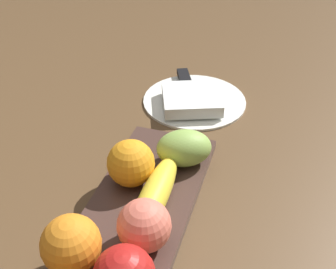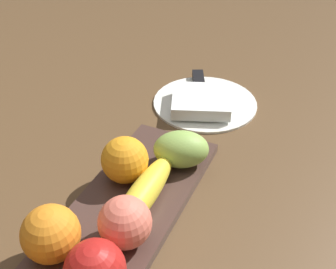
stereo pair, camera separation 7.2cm
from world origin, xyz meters
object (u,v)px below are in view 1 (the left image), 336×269
Objects in this scene: dinner_plate at (194,100)px; folded_napkin at (191,99)px; knife at (186,84)px; fruit_tray at (129,230)px; orange_near_banana at (71,244)px; banana at (154,196)px; orange_near_apple at (131,163)px; grape_bunch at (184,148)px; peach at (144,226)px.

dinner_plate is 1.87× the size of folded_napkin.
fruit_tray is at bearing -20.96° from knife.
orange_near_banana is at bearing -26.65° from knife.
banana is 0.07m from orange_near_apple.
orange_near_banana reaches higher than grape_bunch.
orange_near_apple is 0.97× the size of orange_near_banana.
orange_near_apple is 0.35× the size of dinner_plate.
banana is 0.11m from grape_bunch.
banana is 2.08× the size of grape_bunch.
folded_napkin is at bearing 174.17° from orange_near_banana.
fruit_tray is at bearing -12.76° from grape_bunch.
peach is 0.34× the size of dinner_plate.
peach is at bearing -16.94° from knife.
dinner_plate is at bearing 173.97° from orange_near_apple.
banana is 1.08× the size of knife.
knife reaches higher than dinner_plate.
banana reaches higher than folded_napkin.
peach is at bearing 56.53° from fruit_tray.
peach is (0.11, 0.06, -0.00)m from orange_near_apple.
grape_bunch is at bearing 136.50° from orange_near_apple.
grape_bunch reaches higher than dinner_plate.
grape_bunch is 0.42× the size of dinner_plate.
grape_bunch is at bearing 178.81° from peach.
folded_napkin is at bearing -1.63° from knife.
orange_near_banana is 0.36× the size of dinner_plate.
orange_near_banana is 0.25m from grape_bunch.
grape_bunch is 0.52× the size of knife.
grape_bunch is at bearing 9.57° from dinner_plate.
banana is (-0.05, 0.02, 0.03)m from fruit_tray.
orange_near_banana is 1.06× the size of peach.
orange_near_banana is at bearing -4.58° from orange_near_apple.
folded_napkin is at bearing 173.35° from orange_near_apple.
orange_near_banana is (0.17, -0.01, 0.00)m from orange_near_apple.
folded_napkin is at bearing 0.00° from dinner_plate.
fruit_tray is at bearing -123.47° from peach.
orange_near_apple is 0.32m from knife.
orange_near_apple reaches higher than knife.
peach is 0.18m from grape_bunch.
dinner_plate is (-0.37, 0.00, -0.00)m from fruit_tray.
orange_near_apple reaches higher than dinner_plate.
banana is 2.60× the size of peach.
orange_near_apple is at bearing -150.76° from peach.
knife is (-0.36, -0.05, -0.02)m from banana.
knife is at bearing -144.22° from dinner_plate.
folded_napkin is (-0.36, -0.03, -0.03)m from peach.
folded_napkin is 0.66× the size of knife.
folded_napkin reaches higher than knife.
knife is at bearing -165.64° from grape_bunch.
folded_napkin is 0.07m from knife.
grape_bunch reaches higher than folded_napkin.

